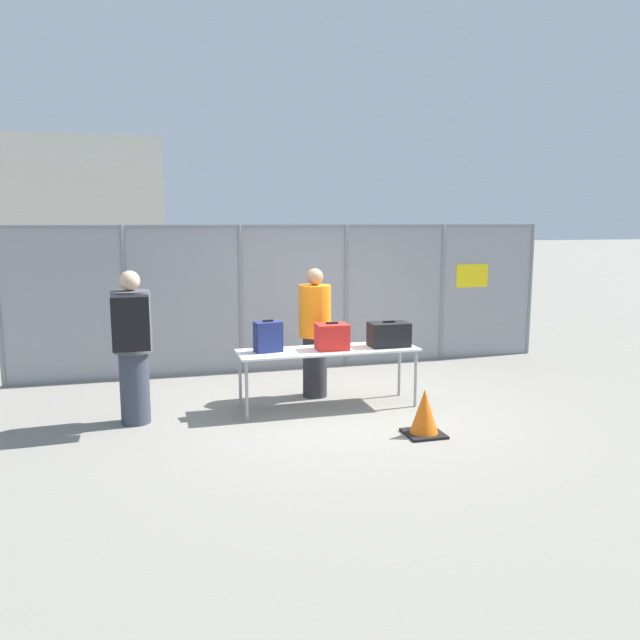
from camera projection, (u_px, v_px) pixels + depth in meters
name	position (u px, v px, depth m)	size (l,w,h in m)	color
ground_plane	(336.00, 409.00, 8.00)	(120.00, 120.00, 0.00)	gray
fence_section	(295.00, 294.00, 10.04)	(8.76, 0.07, 2.33)	gray
inspection_table	(328.00, 353.00, 7.96)	(2.32, 0.66, 0.77)	silver
suitcase_navy	(268.00, 337.00, 7.77)	(0.36, 0.26, 0.40)	navy
suitcase_red	(332.00, 337.00, 7.92)	(0.42, 0.34, 0.35)	red
suitcase_black	(389.00, 334.00, 8.12)	(0.52, 0.34, 0.34)	black
traveler_hooded	(132.00, 341.00, 7.23)	(0.45, 0.70, 1.82)	#383D4C
security_worker_near	(315.00, 331.00, 8.45)	(0.44, 0.44, 1.76)	#2D2D33
utility_trailer	(336.00, 328.00, 11.60)	(3.51, 2.11, 0.71)	white
distant_hangar	(60.00, 204.00, 36.57)	(11.60, 10.95, 6.74)	beige
traffic_cone	(424.00, 414.00, 6.99)	(0.42, 0.42, 0.53)	black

